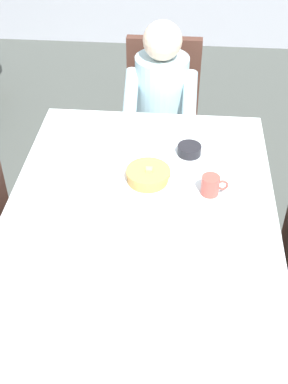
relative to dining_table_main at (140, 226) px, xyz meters
name	(u,v)px	position (x,y,z in m)	size (l,w,h in m)	color
ground_plane	(141,319)	(0.00, 0.00, -0.65)	(14.00, 14.00, 0.00)	#474C47
dining_table_main	(140,226)	(0.00, 0.00, 0.00)	(1.12, 1.52, 0.74)	silver
chair_diner	(162,108)	(0.03, 1.17, -0.12)	(0.44, 0.45, 0.93)	#4C2D23
diner_person	(161,100)	(0.03, 1.01, 0.02)	(0.40, 0.43, 1.12)	silver
plate_breakfast	(149,182)	(0.02, 0.17, 0.10)	(0.28, 0.28, 0.02)	white
breakfast_stack	(148,175)	(0.02, 0.17, 0.13)	(0.19, 0.19, 0.06)	tan
cup_coffee	(211,185)	(0.28, 0.13, 0.13)	(0.11, 0.08, 0.08)	#B24C42
bowl_butter	(189,150)	(0.19, 0.40, 0.11)	(0.11, 0.11, 0.04)	black
syrup_pitcher	(100,151)	(-0.21, 0.34, 0.13)	(0.08, 0.08, 0.07)	silver
fork_left_of_plate	(104,183)	(-0.17, 0.15, 0.09)	(0.18, 0.01, 0.01)	silver
knife_right_of_plate	(193,188)	(0.21, 0.15, 0.09)	(0.20, 0.01, 0.01)	silver
spoon_near_edge	(136,228)	(-0.01, -0.11, 0.09)	(0.15, 0.01, 0.01)	silver
napkin_folded	(82,206)	(-0.24, -0.01, 0.09)	(0.17, 0.12, 0.01)	white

